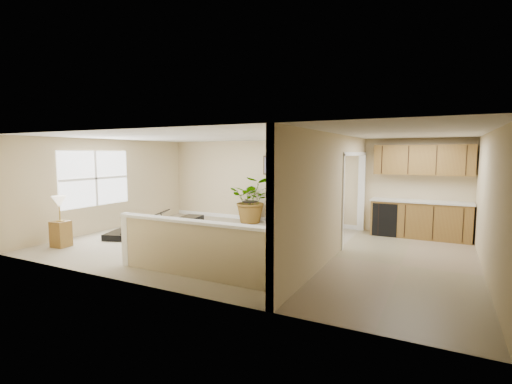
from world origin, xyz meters
The scene contains 20 objects.
floor centered at (0.00, 0.00, 0.00)m, with size 9.00×9.00×0.00m, color tan.
back_wall centered at (0.00, 3.00, 1.25)m, with size 9.00×0.04×2.50m, color beige.
front_wall centered at (0.00, -3.00, 1.25)m, with size 9.00×0.04×2.50m, color beige.
left_wall centered at (-4.50, 0.00, 1.25)m, with size 0.04×6.00×2.50m, color beige.
right_wall centered at (4.50, 0.00, 1.25)m, with size 0.04×6.00×2.50m, color beige.
ceiling centered at (0.00, 0.00, 2.50)m, with size 9.00×6.00×0.04m, color silver.
kitchen_vinyl centered at (3.15, 0.00, 0.00)m, with size 2.70×6.00×0.01m, color gray.
interior_partition centered at (1.80, 0.25, 1.22)m, with size 0.18×5.99×2.50m.
pony_half_wall centered at (0.08, -2.30, 0.52)m, with size 3.42×0.22×1.00m.
left_window centered at (-4.49, -0.50, 1.45)m, with size 0.05×2.15×1.45m, color white.
wall_art_left centered at (-0.95, 2.97, 1.75)m, with size 0.48×0.04×0.58m.
wall_mirror centered at (0.30, 2.97, 1.80)m, with size 0.55×0.04×0.55m.
kitchen_cabinets centered at (3.19, 2.73, 0.87)m, with size 2.36×0.65×2.33m.
piano centered at (-3.04, -0.22, 0.59)m, with size 2.06×2.05×1.42m.
piano_bench centered at (-1.70, -0.15, 0.29)m, with size 0.43×0.86×0.57m, color black.
loveseat centered at (0.21, 2.45, 0.36)m, with size 1.72×1.05×0.95m.
accent_table centered at (-1.38, 2.44, 0.44)m, with size 0.47×0.47×0.68m.
palm_plant centered at (-1.38, 2.59, 0.70)m, with size 1.62×1.53×1.42m.
small_plant centered at (1.11, 2.28, 0.26)m, with size 0.45×0.45×0.62m.
lamp_stand centered at (-3.90, -1.97, 0.49)m, with size 0.37×0.37×1.16m.
Camera 1 is at (3.80, -7.32, 2.12)m, focal length 26.00 mm.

